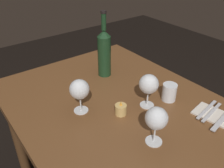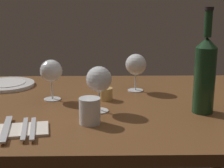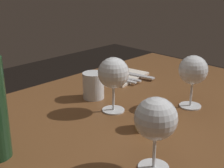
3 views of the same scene
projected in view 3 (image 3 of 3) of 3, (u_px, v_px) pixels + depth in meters
dining_table at (134, 153)px, 0.93m from camera, size 1.30×0.90×0.74m
wine_glass_left at (193, 71)px, 0.97m from camera, size 0.09×0.09×0.16m
wine_glass_right at (156, 120)px, 0.66m from camera, size 0.09×0.09×0.16m
wine_glass_centre at (113, 74)px, 0.94m from camera, size 0.09×0.09×0.16m
water_tumbler at (93, 87)px, 1.06m from camera, size 0.07×0.07×0.08m
votive_candle at (145, 121)px, 0.86m from camera, size 0.05×0.05×0.07m
folded_napkin at (124, 77)px, 1.27m from camera, size 0.21×0.14×0.01m
fork_inner at (120, 77)px, 1.25m from camera, size 0.04×0.18×0.00m
fork_outer at (115, 78)px, 1.23m from camera, size 0.04×0.18×0.00m
table_knife at (130, 73)px, 1.28m from camera, size 0.05×0.21×0.00m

